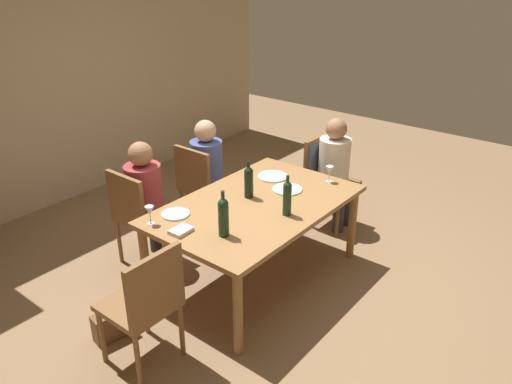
% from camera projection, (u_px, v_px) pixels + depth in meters
% --- Properties ---
extents(ground_plane, '(10.00, 10.00, 0.00)m').
position_uv_depth(ground_plane, '(256.00, 277.00, 4.39)').
color(ground_plane, '#846647').
extents(rear_room_partition, '(6.40, 0.12, 2.70)m').
position_uv_depth(rear_room_partition, '(57.00, 80.00, 5.37)').
color(rear_room_partition, tan).
rests_on(rear_room_partition, ground_plane).
extents(dining_table, '(1.75, 1.11, 0.73)m').
position_uv_depth(dining_table, '(256.00, 211.00, 4.11)').
color(dining_table, olive).
rests_on(dining_table, ground_plane).
extents(chair_far_left, '(0.44, 0.44, 0.92)m').
position_uv_depth(chair_far_left, '(138.00, 212.00, 4.35)').
color(chair_far_left, brown).
rests_on(chair_far_left, ground_plane).
extents(chair_right_end, '(0.44, 0.46, 0.92)m').
position_uv_depth(chair_right_end, '(323.00, 168.00, 5.09)').
color(chair_right_end, brown).
rests_on(chair_right_end, ground_plane).
extents(chair_far_right, '(0.44, 0.44, 0.92)m').
position_uv_depth(chair_far_right, '(201.00, 183.00, 4.90)').
color(chair_far_right, brown).
rests_on(chair_far_right, ground_plane).
extents(chair_left_end, '(0.44, 0.44, 0.92)m').
position_uv_depth(chair_left_end, '(146.00, 301.00, 3.23)').
color(chair_left_end, brown).
rests_on(chair_left_end, ground_plane).
extents(person_woman_host, '(0.36, 0.32, 1.16)m').
position_uv_depth(person_woman_host, '(147.00, 194.00, 4.37)').
color(person_woman_host, '#33333D').
rests_on(person_woman_host, ground_plane).
extents(person_man_bearded, '(0.31, 0.36, 1.15)m').
position_uv_depth(person_man_bearded, '(336.00, 166.00, 4.98)').
color(person_man_bearded, '#33333D').
rests_on(person_man_bearded, ground_plane).
extents(person_man_guest, '(0.36, 0.32, 1.16)m').
position_uv_depth(person_man_guest, '(209.00, 167.00, 4.93)').
color(person_man_guest, '#33333D').
rests_on(person_man_guest, ground_plane).
extents(wine_bottle_tall_green, '(0.08, 0.08, 0.32)m').
position_uv_depth(wine_bottle_tall_green, '(249.00, 181.00, 4.12)').
color(wine_bottle_tall_green, black).
rests_on(wine_bottle_tall_green, dining_table).
extents(wine_bottle_dark_red, '(0.07, 0.07, 0.33)m').
position_uv_depth(wine_bottle_dark_red, '(287.00, 197.00, 3.84)').
color(wine_bottle_dark_red, '#19381E').
rests_on(wine_bottle_dark_red, dining_table).
extents(wine_bottle_short_olive, '(0.08, 0.08, 0.35)m').
position_uv_depth(wine_bottle_short_olive, '(223.00, 216.00, 3.54)').
color(wine_bottle_short_olive, '#19381E').
rests_on(wine_bottle_short_olive, dining_table).
extents(wine_glass_near_left, '(0.07, 0.07, 0.15)m').
position_uv_depth(wine_glass_near_left, '(329.00, 171.00, 4.43)').
color(wine_glass_near_left, silver).
rests_on(wine_glass_near_left, dining_table).
extents(wine_glass_centre, '(0.07, 0.07, 0.15)m').
position_uv_depth(wine_glass_centre, '(150.00, 211.00, 3.71)').
color(wine_glass_centre, silver).
rests_on(wine_glass_centre, dining_table).
extents(dinner_plate_host, '(0.27, 0.27, 0.01)m').
position_uv_depth(dinner_plate_host, '(273.00, 176.00, 4.56)').
color(dinner_plate_host, white).
rests_on(dinner_plate_host, dining_table).
extents(dinner_plate_guest_left, '(0.22, 0.22, 0.01)m').
position_uv_depth(dinner_plate_guest_left, '(176.00, 214.00, 3.89)').
color(dinner_plate_guest_left, silver).
rests_on(dinner_plate_guest_left, dining_table).
extents(dinner_plate_guest_right, '(0.26, 0.26, 0.01)m').
position_uv_depth(dinner_plate_guest_right, '(287.00, 189.00, 4.31)').
color(dinner_plate_guest_right, silver).
rests_on(dinner_plate_guest_right, dining_table).
extents(folded_napkin, '(0.16, 0.13, 0.03)m').
position_uv_depth(folded_napkin, '(181.00, 231.00, 3.64)').
color(folded_napkin, beige).
rests_on(folded_napkin, dining_table).
extents(handbag, '(0.30, 0.17, 0.22)m').
position_uv_depth(handbag, '(112.00, 324.00, 3.65)').
color(handbag, brown).
rests_on(handbag, ground_plane).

